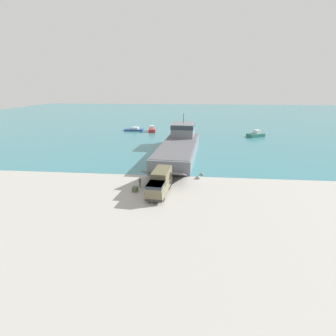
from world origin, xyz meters
TOP-DOWN VIEW (x-y plane):
  - ground_plane at (0.00, 0.00)m, footprint 240.00×240.00m
  - water_surface at (0.00, 93.86)m, footprint 240.00×180.00m
  - landing_craft at (1.44, 20.41)m, footprint 9.46×34.62m
  - military_truck at (-0.09, -3.75)m, footprint 3.02×8.09m
  - soldier_on_ramp at (-3.41, -1.98)m, footprint 0.45×0.50m
  - moored_boat_a at (-15.80, 49.58)m, footprint 6.44×2.86m
  - moored_boat_b at (-9.46, 48.54)m, footprint 2.79×5.68m
  - moored_boat_c at (23.43, 42.47)m, footprint 5.76×4.84m
  - cargo_crate at (-3.81, -3.62)m, footprint 0.80×0.92m
  - shoreline_rock_a at (5.51, 2.92)m, footprint 0.90×0.90m
  - shoreline_rock_b at (6.23, 4.91)m, footprint 0.73×0.73m

SIDE VIEW (x-z plane):
  - ground_plane at x=0.00m, z-range 0.00..0.00m
  - shoreline_rock_a at x=5.51m, z-range -0.45..0.45m
  - shoreline_rock_b at x=6.23m, z-range -0.37..0.37m
  - water_surface at x=0.00m, z-range 0.00..0.01m
  - cargo_crate at x=-3.81m, z-range 0.00..0.70m
  - moored_boat_a at x=-15.80m, z-range -0.22..1.09m
  - moored_boat_c at x=23.43m, z-range -0.35..1.72m
  - moored_boat_b at x=-9.46m, z-range -0.35..1.73m
  - soldier_on_ramp at x=-3.41m, z-range 0.12..1.76m
  - military_truck at x=-0.09m, z-range 0.04..3.22m
  - landing_craft at x=1.44m, z-range -2.05..6.16m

